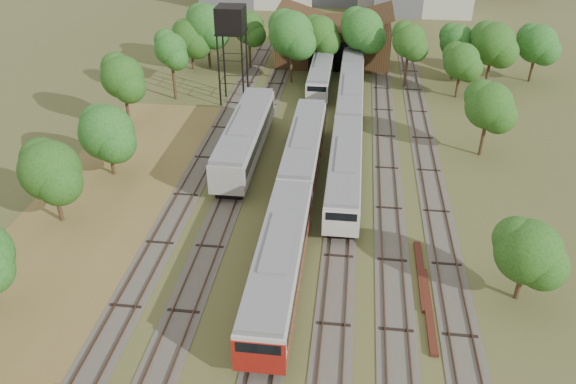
# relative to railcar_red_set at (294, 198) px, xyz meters

# --- Properties ---
(ground) EXTENTS (240.00, 240.00, 0.00)m
(ground) POSITION_rel_railcar_red_set_xyz_m (2.00, -15.23, -2.02)
(ground) COLOR #475123
(ground) RESTS_ON ground
(dry_grass_patch) EXTENTS (14.00, 60.00, 0.04)m
(dry_grass_patch) POSITION_rel_railcar_red_set_xyz_m (-16.00, -7.23, -2.00)
(dry_grass_patch) COLOR brown
(dry_grass_patch) RESTS_ON ground
(tracks) EXTENTS (24.60, 80.00, 0.19)m
(tracks) POSITION_rel_railcar_red_set_xyz_m (1.33, 9.77, -1.98)
(tracks) COLOR #4C473D
(tracks) RESTS_ON ground
(railcar_red_set) EXTENTS (3.09, 34.58, 3.82)m
(railcar_red_set) POSITION_rel_railcar_red_set_xyz_m (0.00, 0.00, 0.00)
(railcar_red_set) COLOR black
(railcar_red_set) RESTS_ON ground
(railcar_green_set) EXTENTS (2.90, 52.08, 3.58)m
(railcar_green_set) POSITION_rel_railcar_red_set_xyz_m (4.00, 22.71, -0.13)
(railcar_green_set) COLOR black
(railcar_green_set) RESTS_ON ground
(railcar_rear) EXTENTS (2.72, 16.08, 3.36)m
(railcar_rear) POSITION_rel_railcar_red_set_xyz_m (0.00, 31.88, -0.24)
(railcar_rear) COLOR black
(railcar_rear) RESTS_ON ground
(old_grey_coach) EXTENTS (3.24, 18.00, 4.02)m
(old_grey_coach) POSITION_rel_railcar_red_set_xyz_m (-6.00, 10.49, 0.17)
(old_grey_coach) COLOR black
(old_grey_coach) RESTS_ON ground
(water_tower) EXTENTS (3.32, 3.32, 11.46)m
(water_tower) POSITION_rel_railcar_red_set_xyz_m (-10.14, 24.93, 7.65)
(water_tower) COLOR black
(water_tower) RESTS_ON ground
(rail_pile_near) EXTENTS (0.52, 7.79, 0.26)m
(rail_pile_near) POSITION_rel_railcar_red_set_xyz_m (10.00, -6.35, -1.89)
(rail_pile_near) COLOR #522317
(rail_pile_near) RESTS_ON ground
(rail_pile_far) EXTENTS (0.52, 8.25, 0.27)m
(rail_pile_far) POSITION_rel_railcar_red_set_xyz_m (10.20, -9.92, -1.88)
(rail_pile_far) COLOR #522317
(rail_pile_far) RESTS_ON ground
(maintenance_shed) EXTENTS (16.45, 11.55, 7.58)m
(maintenance_shed) POSITION_rel_railcar_red_set_xyz_m (1.00, 42.75, 0.90)
(maintenance_shed) COLOR #342213
(maintenance_shed) RESTS_ON ground
(tree_band_left) EXTENTS (6.95, 63.18, 8.27)m
(tree_band_left) POSITION_rel_railcar_red_set_xyz_m (-18.69, 7.00, 2.80)
(tree_band_left) COLOR #382616
(tree_band_left) RESTS_ON ground
(tree_band_far) EXTENTS (49.33, 10.39, 9.35)m
(tree_band_far) POSITION_rel_railcar_red_set_xyz_m (4.28, 35.63, 3.74)
(tree_band_far) COLOR #382616
(tree_band_far) RESTS_ON ground
(tree_band_right) EXTENTS (5.62, 42.00, 7.61)m
(tree_band_right) POSITION_rel_railcar_red_set_xyz_m (16.97, 12.10, 2.63)
(tree_band_right) COLOR #382616
(tree_band_right) RESTS_ON ground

